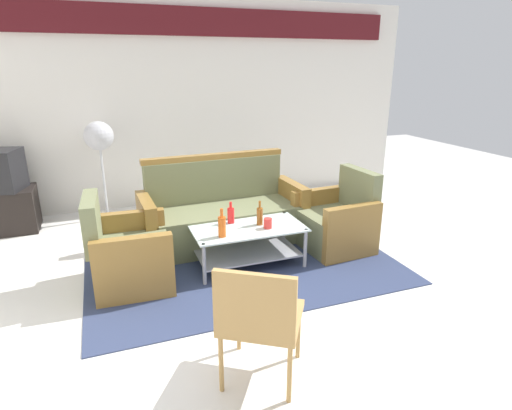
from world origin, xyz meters
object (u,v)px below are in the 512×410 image
Objects in this scene: cup at (268,223)px; armchair_right at (336,223)px; wicker_chair at (259,315)px; couch at (223,216)px; bottle_orange at (222,226)px; pedestal_fan at (99,142)px; bottle_brown at (260,216)px; tv_stand at (1,211)px; coffee_table at (248,240)px; armchair_left at (129,255)px; bottle_red at (231,215)px.

armchair_right is at bearing 11.07° from cup.
couch is at bearing 112.39° from wicker_chair.
wicker_chair is (-0.19, -1.46, -0.02)m from bottle_orange.
couch is at bearing 58.89° from armchair_right.
bottle_brown is at bearing -53.50° from pedestal_fan.
tv_stand is at bearing -177.62° from pedestal_fan.
cup is (0.24, -0.75, 0.14)m from couch.
pedestal_fan is (-1.28, 1.93, 0.74)m from coffee_table.
tv_stand is at bearing -141.87° from armchair_left.
armchair_right is (1.12, -0.58, -0.03)m from couch.
couch reaches higher than wicker_chair.
bottle_orange is at bearing -173.54° from cup.
bottle_red is at bearing 126.53° from coffee_table.
tv_stand is at bearing 59.22° from armchair_right.
bottle_red is 1.81m from wicker_chair.
bottle_brown is 0.20× the size of pedestal_fan.
bottle_red is 2.93m from tv_stand.
couch reaches higher than armchair_left.
couch reaches higher than cup.
coffee_table is at bearing -53.47° from bottle_red.
couch is at bearing -26.92° from tv_stand.
wicker_chair is at bearing 24.80° from armchair_left.
bottle_orange is (-1.35, -0.23, 0.23)m from armchair_right.
armchair_left reaches higher than bottle_orange.
bottle_orange is at bearing -153.22° from coffee_table.
cup is at bearing 97.36° from armchair_right.
couch is 1.66× the size of coffee_table.
coffee_table is 1.38× the size of tv_stand.
armchair_right is at bearing 3.93° from coffee_table.
bottle_orange is 0.47m from bottle_brown.
pedestal_fan reaches higher than armchair_right.
armchair_right is 3.44× the size of bottle_brown.
armchair_right reaches higher than cup.
pedestal_fan is at bearing 123.34° from bottle_red.
coffee_table is at bearing -173.13° from bottle_brown.
armchair_left reaches higher than tv_stand.
armchair_left is at bearing 145.06° from wicker_chair.
bottle_red is at bearing 138.29° from cup.
armchair_left is 1.75m from wicker_chair.
coffee_table is 0.42m from bottle_orange.
bottle_red is (1.02, 0.16, 0.21)m from armchair_left.
armchair_left reaches higher than bottle_red.
armchair_left is 1.33m from cup.
bottle_red reaches higher than cup.
bottle_orange is (0.84, -0.15, 0.23)m from armchair_left.
armchair_right reaches higher than bottle_brown.
bottle_orange is 0.48m from cup.
pedestal_fan reaches higher than couch.
bottle_orange is 1.11× the size of bottle_brown.
bottle_brown reaches higher than cup.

